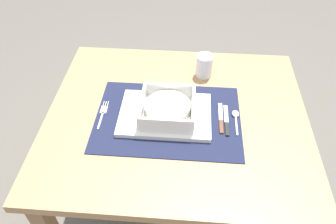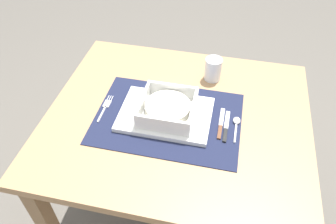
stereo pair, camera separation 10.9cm
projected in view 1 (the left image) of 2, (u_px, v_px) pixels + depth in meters
The scene contains 10 objects.
ground_plane at pixel (174, 216), 1.62m from camera, with size 6.00×6.00×0.00m, color #59544C.
dining_table at pixel (176, 135), 1.19m from camera, with size 0.89×0.76×0.71m.
placemat at pixel (168, 118), 1.11m from camera, with size 0.49×0.35×0.00m, color #191E38.
serving_plate at pixel (165, 115), 1.11m from camera, with size 0.31×0.22×0.02m, color white.
porridge_bowl at pixel (168, 109), 1.08m from camera, with size 0.18×0.18×0.06m.
fork at pixel (103, 112), 1.12m from camera, with size 0.02×0.13×0.00m.
spoon at pixel (236, 116), 1.11m from camera, with size 0.02×0.11×0.01m.
butter_knife at pixel (227, 122), 1.09m from camera, with size 0.01×0.14×0.01m.
bread_knife at pixel (221, 120), 1.10m from camera, with size 0.01×0.14×0.01m.
drinking_glass at pixel (204, 67), 1.25m from camera, with size 0.06×0.06×0.09m.
Camera 1 is at (0.03, -0.79, 1.50)m, focal length 35.21 mm.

